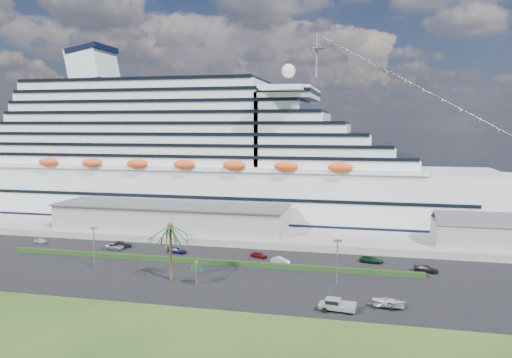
% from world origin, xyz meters
% --- Properties ---
extents(ground, '(420.00, 420.00, 0.00)m').
position_xyz_m(ground, '(0.00, 0.00, 0.00)').
color(ground, '#264517').
rests_on(ground, ground).
extents(asphalt_lot, '(140.00, 38.00, 0.12)m').
position_xyz_m(asphalt_lot, '(0.00, 11.00, 0.06)').
color(asphalt_lot, black).
rests_on(asphalt_lot, ground).
extents(wharf, '(240.00, 20.00, 1.80)m').
position_xyz_m(wharf, '(0.00, 40.00, 0.90)').
color(wharf, gray).
rests_on(wharf, ground).
extents(water, '(420.00, 160.00, 0.02)m').
position_xyz_m(water, '(0.00, 130.00, 0.01)').
color(water, black).
rests_on(water, ground).
extents(cruise_ship, '(191.00, 38.00, 54.00)m').
position_xyz_m(cruise_ship, '(-21.53, 64.00, 16.69)').
color(cruise_ship, silver).
rests_on(cruise_ship, ground).
extents(terminal_building, '(61.00, 15.00, 6.30)m').
position_xyz_m(terminal_building, '(-25.00, 40.00, 5.01)').
color(terminal_building, gray).
rests_on(terminal_building, wharf).
extents(port_shed, '(24.00, 12.31, 7.37)m').
position_xyz_m(port_shed, '(52.00, 40.00, 4.40)').
color(port_shed, gray).
rests_on(port_shed, wharf).
extents(hedge, '(88.00, 1.10, 0.90)m').
position_xyz_m(hedge, '(-8.00, 16.00, 0.57)').
color(hedge, black).
rests_on(hedge, asphalt_lot).
extents(lamp_post_left, '(1.60, 0.35, 8.27)m').
position_xyz_m(lamp_post_left, '(-28.00, 8.00, 5.34)').
color(lamp_post_left, gray).
rests_on(lamp_post_left, asphalt_lot).
extents(lamp_post_right, '(1.60, 0.35, 8.27)m').
position_xyz_m(lamp_post_right, '(20.00, 8.00, 5.34)').
color(lamp_post_right, gray).
rests_on(lamp_post_right, asphalt_lot).
extents(palm_tall, '(8.82, 8.82, 11.13)m').
position_xyz_m(palm_tall, '(-10.00, 4.00, 9.20)').
color(palm_tall, '#47301E').
rests_on(palm_tall, ground).
extents(palm_short, '(3.53, 3.53, 4.56)m').
position_xyz_m(palm_short, '(-4.50, 2.50, 3.67)').
color(palm_short, '#47301E').
rests_on(palm_short, ground).
extents(parked_car_0, '(3.87, 2.42, 1.23)m').
position_xyz_m(parked_car_0, '(-51.88, 23.95, 0.73)').
color(parked_car_0, '#B8B8BA').
rests_on(parked_car_0, asphalt_lot).
extents(parked_car_1, '(5.03, 3.20, 1.57)m').
position_xyz_m(parked_car_1, '(-30.80, 24.26, 0.90)').
color(parked_car_1, black).
rests_on(parked_car_1, asphalt_lot).
extents(parked_car_2, '(5.22, 3.08, 1.36)m').
position_xyz_m(parked_car_2, '(-31.62, 22.47, 0.80)').
color(parked_car_2, gray).
rests_on(parked_car_2, asphalt_lot).
extents(parked_car_3, '(4.70, 2.51, 1.30)m').
position_xyz_m(parked_car_3, '(-16.17, 22.48, 0.77)').
color(parked_car_3, '#141240').
rests_on(parked_car_3, asphalt_lot).
extents(parked_car_4, '(4.09, 2.96, 1.29)m').
position_xyz_m(parked_car_4, '(2.43, 22.81, 0.77)').
color(parked_car_4, maroon).
rests_on(parked_car_4, asphalt_lot).
extents(parked_car_5, '(4.20, 2.50, 1.31)m').
position_xyz_m(parked_car_5, '(7.68, 19.31, 0.77)').
color(parked_car_5, '#B8BABF').
rests_on(parked_car_5, asphalt_lot).
extents(parked_car_6, '(5.13, 3.08, 1.33)m').
position_xyz_m(parked_car_6, '(26.07, 24.23, 0.79)').
color(parked_car_6, black).
rests_on(parked_car_6, asphalt_lot).
extents(parked_car_7, '(4.91, 3.09, 1.33)m').
position_xyz_m(parked_car_7, '(36.46, 19.65, 0.78)').
color(parked_car_7, black).
rests_on(parked_car_7, asphalt_lot).
extents(pickup_truck, '(5.84, 2.72, 1.99)m').
position_xyz_m(pickup_truck, '(20.82, -4.91, 1.21)').
color(pickup_truck, black).
rests_on(pickup_truck, asphalt_lot).
extents(boat_trailer, '(5.83, 3.81, 1.67)m').
position_xyz_m(boat_trailer, '(28.62, -1.94, 1.23)').
color(boat_trailer, gray).
rests_on(boat_trailer, asphalt_lot).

